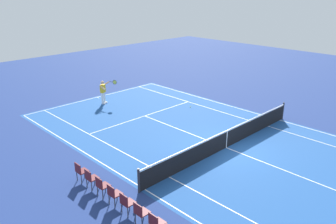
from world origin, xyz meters
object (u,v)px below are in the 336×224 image
object	(u,v)px
spectator_chair_1	(156,222)
spectator_chair_6	(91,178)
tennis_player_near	(103,91)
spectator_chair_3	(126,202)
spectator_chair_2	(141,212)
spectator_chair_5	(102,185)
tennis_ball	(190,107)
tennis_net	(227,139)
spectator_chair_7	(81,171)
spectator_chair_4	(114,193)

from	to	relation	value
spectator_chair_1	spectator_chair_6	world-z (taller)	same
tennis_player_near	spectator_chair_3	bearing A→B (deg)	149.24
spectator_chair_3	spectator_chair_6	xyz separation A→B (m)	(2.34, 0.00, 0.00)
spectator_chair_1	spectator_chair_2	xyz separation A→B (m)	(0.78, 0.00, 0.00)
spectator_chair_5	spectator_chair_1	bearing A→B (deg)	180.00
tennis_ball	spectator_chair_2	size ratio (longest dim) A/B	0.08
tennis_net	tennis_ball	distance (m)	6.42
tennis_player_near	tennis_ball	world-z (taller)	tennis_player_near
tennis_net	tennis_player_near	distance (m)	10.32
tennis_net	spectator_chair_7	world-z (taller)	tennis_net
tennis_net	spectator_chair_4	size ratio (longest dim) A/B	13.30
tennis_net	spectator_chair_6	world-z (taller)	tennis_net
spectator_chair_3	spectator_chair_5	bearing A→B (deg)	0.00
tennis_ball	spectator_chair_1	xyz separation A→B (m)	(-7.81, 10.34, 0.49)
tennis_ball	spectator_chair_5	bearing A→B (deg)	114.42
tennis_net	spectator_chair_2	distance (m)	7.19
spectator_chair_4	spectator_chair_6	xyz separation A→B (m)	(1.56, 0.00, 0.00)
spectator_chair_1	spectator_chair_3	distance (m)	1.56
spectator_chair_1	spectator_chair_2	distance (m)	0.78
spectator_chair_2	spectator_chair_7	distance (m)	3.90
spectator_chair_3	spectator_chair_4	world-z (taller)	same
spectator_chair_3	spectator_chair_7	bearing A→B (deg)	0.00
tennis_player_near	spectator_chair_6	world-z (taller)	tennis_player_near
spectator_chair_3	spectator_chair_1	bearing A→B (deg)	180.00
tennis_net	spectator_chair_3	distance (m)	7.06
tennis_ball	spectator_chair_6	size ratio (longest dim) A/B	0.08
tennis_player_near	spectator_chair_4	bearing A→B (deg)	147.37
spectator_chair_4	spectator_chair_2	bearing A→B (deg)	180.00
spectator_chair_6	spectator_chair_7	bearing A→B (deg)	0.00
tennis_net	spectator_chair_4	bearing A→B (deg)	89.99
spectator_chair_3	tennis_net	bearing A→B (deg)	-83.66
tennis_player_near	tennis_ball	distance (m)	6.17
spectator_chair_5	spectator_chair_6	world-z (taller)	same
spectator_chair_2	tennis_net	bearing A→B (deg)	-77.47
spectator_chair_2	spectator_chair_6	bearing A→B (deg)	0.00
tennis_player_near	spectator_chair_7	world-z (taller)	tennis_player_near
tennis_net	spectator_chair_3	world-z (taller)	tennis_net
tennis_ball	spectator_chair_4	size ratio (longest dim) A/B	0.08
tennis_player_near	spectator_chair_4	xyz separation A→B (m)	(-10.30, 6.60, -0.41)
spectator_chair_3	spectator_chair_4	size ratio (longest dim) A/B	1.00
tennis_ball	spectator_chair_3	distance (m)	12.09
tennis_ball	tennis_net	bearing A→B (deg)	148.74
tennis_ball	spectator_chair_7	world-z (taller)	spectator_chair_7
tennis_player_near	spectator_chair_5	distance (m)	11.59
spectator_chair_4	spectator_chair_3	bearing A→B (deg)	180.00
tennis_ball	spectator_chair_4	world-z (taller)	spectator_chair_4
tennis_net	spectator_chair_3	size ratio (longest dim) A/B	13.30
tennis_player_near	tennis_ball	xyz separation A→B (m)	(-4.83, -3.74, -0.90)
tennis_net	spectator_chair_2	size ratio (longest dim) A/B	13.30
spectator_chair_1	tennis_ball	bearing A→B (deg)	-52.92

